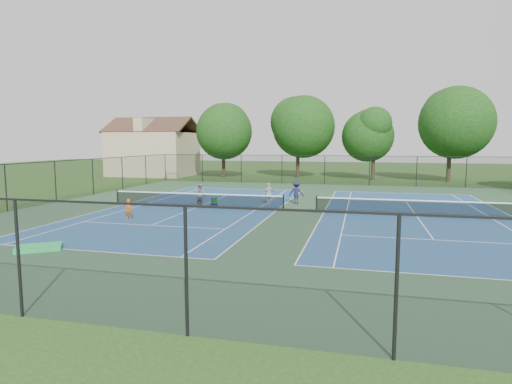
% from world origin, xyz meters
% --- Properties ---
extents(ground, '(140.00, 140.00, 0.00)m').
position_xyz_m(ground, '(0.00, 0.00, 0.00)').
color(ground, '#234716').
rests_on(ground, ground).
extents(court_pad, '(36.00, 36.00, 0.01)m').
position_xyz_m(court_pad, '(0.00, 0.00, 0.00)').
color(court_pad, '#28482D').
rests_on(court_pad, ground).
extents(tennis_court_left, '(12.00, 23.83, 1.07)m').
position_xyz_m(tennis_court_left, '(-7.00, 0.00, 0.10)').
color(tennis_court_left, navy).
rests_on(tennis_court_left, ground).
extents(tennis_court_right, '(12.00, 23.83, 1.07)m').
position_xyz_m(tennis_court_right, '(7.00, 0.00, 0.10)').
color(tennis_court_right, navy).
rests_on(tennis_court_right, ground).
extents(perimeter_fence, '(36.08, 36.08, 3.02)m').
position_xyz_m(perimeter_fence, '(0.00, 0.00, 1.60)').
color(perimeter_fence, black).
rests_on(perimeter_fence, ground).
extents(tree_back_a, '(6.80, 6.80, 9.15)m').
position_xyz_m(tree_back_a, '(-13.00, 24.00, 6.04)').
color(tree_back_a, '#2D2116').
rests_on(tree_back_a, ground).
extents(tree_back_b, '(7.60, 7.60, 10.03)m').
position_xyz_m(tree_back_b, '(-4.00, 26.00, 6.60)').
color(tree_back_b, '#2D2116').
rests_on(tree_back_b, ground).
extents(tree_back_c, '(6.00, 6.00, 8.40)m').
position_xyz_m(tree_back_c, '(5.00, 25.00, 5.48)').
color(tree_back_c, '#2D2116').
rests_on(tree_back_c, ground).
extents(tree_back_d, '(7.80, 7.80, 10.37)m').
position_xyz_m(tree_back_d, '(13.00, 24.00, 6.82)').
color(tree_back_d, '#2D2116').
rests_on(tree_back_d, ground).
extents(clapboard_house, '(10.80, 8.10, 7.65)m').
position_xyz_m(clapboard_house, '(-23.00, 25.00, 3.09)').
color(clapboard_house, tan).
rests_on(clapboard_house, ground).
extents(child_player, '(0.50, 0.41, 1.19)m').
position_xyz_m(child_player, '(-9.04, -5.13, 0.60)').
color(child_player, orange).
rests_on(child_player, ground).
extents(instructor, '(0.89, 0.79, 1.53)m').
position_xyz_m(instructor, '(-7.09, 0.93, 0.77)').
color(instructor, gray).
rests_on(instructor, ground).
extents(bystander_a, '(0.90, 0.90, 1.53)m').
position_xyz_m(bystander_a, '(-2.58, 2.64, 0.76)').
color(bystander_a, silver).
rests_on(bystander_a, ground).
extents(bystander_b, '(1.08, 0.64, 1.65)m').
position_xyz_m(bystander_b, '(-0.73, 3.31, 0.83)').
color(bystander_b, '#1B1B3B').
rests_on(bystander_b, ground).
extents(ball_crate, '(0.44, 0.38, 0.27)m').
position_xyz_m(ball_crate, '(-5.90, 0.47, 0.14)').
color(ball_crate, '#161E99').
rests_on(ball_crate, ground).
extents(ball_hopper, '(0.42, 0.38, 0.40)m').
position_xyz_m(ball_hopper, '(-5.90, 0.47, 0.48)').
color(ball_hopper, green).
rests_on(ball_hopper, ball_crate).
extents(green_tarp, '(1.99, 1.81, 0.20)m').
position_xyz_m(green_tarp, '(-8.98, -12.24, 0.11)').
color(green_tarp, green).
rests_on(green_tarp, ground).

